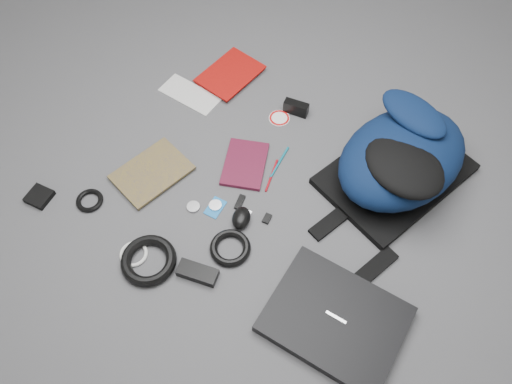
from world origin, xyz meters
The scene contains 24 objects.
ground centered at (0.00, 0.00, 0.00)m, with size 4.00×4.00×0.00m, color #4F4F51.
backpack centered at (0.37, 0.33, 0.11)m, with size 0.38×0.55×0.23m, color black, non-canonical shape.
laptop centered at (0.44, -0.24, 0.02)m, with size 0.39×0.30×0.04m, color black.
textbook_red centered at (-0.49, 0.42, 0.01)m, with size 0.18×0.25×0.03m, color #930908.
comic_book centered at (-0.45, -0.11, 0.01)m, with size 0.19×0.25×0.02m, color #B89E0D.
envelope centered at (-0.47, 0.25, 0.00)m, with size 0.24×0.11×0.00m, color silver.
dvd_case centered at (-0.10, 0.08, 0.01)m, with size 0.14×0.20×0.02m, color #430C1E.
compact_camera centered at (-0.08, 0.40, 0.03)m, with size 0.09×0.03×0.05m, color black.
sticker_disc centered at (-0.11, 0.34, 0.00)m, with size 0.08×0.08×0.00m, color white.
pen_teal centered at (0.00, 0.16, 0.00)m, with size 0.01×0.01×0.15m, color #0E6C81.
pen_red centered at (0.00, 0.10, 0.00)m, with size 0.01×0.01×0.14m, color #A30C16.
id_badge centered at (-0.09, -0.12, 0.00)m, with size 0.05×0.08×0.00m, color blue.
usb_black centered at (-0.03, -0.06, 0.01)m, with size 0.02×0.06×0.01m, color black.
usb_silver centered at (0.02, -0.09, 0.00)m, with size 0.02×0.05×0.01m, color silver.
key_fob centered at (0.08, -0.06, 0.01)m, with size 0.02×0.04×0.01m, color black.
mouse centered at (0.02, -0.11, 0.02)m, with size 0.06×0.08×0.04m, color black.
headphone_left centered at (-0.15, -0.16, 0.01)m, with size 0.04×0.04×0.01m, color #A5A5A7.
headphone_right centered at (-0.09, -0.11, 0.01)m, with size 0.04×0.04×0.01m, color #BCBCBE.
cable_coil centered at (0.04, -0.22, 0.01)m, with size 0.13×0.13×0.03m, color black.
power_brick centered at (0.01, -0.35, 0.02)m, with size 0.13×0.05×0.03m, color black.
power_cord_coil centered at (-0.15, -0.40, 0.02)m, with size 0.18×0.18×0.03m, color black.
pouch centered at (-0.62, -0.42, 0.01)m, with size 0.08×0.08×0.02m, color black.
earbud_coil centered at (-0.46, -0.34, 0.01)m, with size 0.09×0.09×0.02m, color black.
white_cable_coil centered at (-0.21, -0.40, 0.01)m, with size 0.09×0.09×0.01m, color white.
Camera 1 is at (0.49, -0.75, 1.47)m, focal length 35.00 mm.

